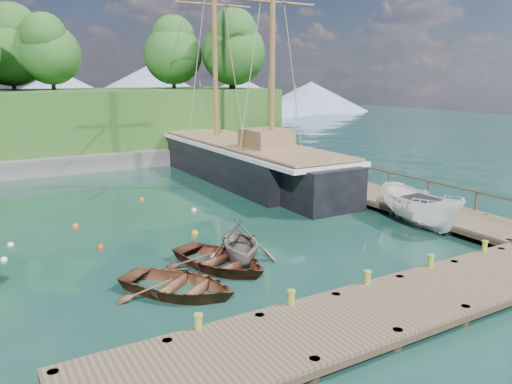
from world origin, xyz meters
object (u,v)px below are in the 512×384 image
Objects in this scene: rowboat_2 at (220,268)px; cabin_boat_white at (419,226)px; rowboat_1 at (239,261)px; rowboat_0 at (179,294)px; schooner at (242,163)px.

cabin_boat_white is at bearing -19.62° from rowboat_2.
rowboat_1 is 0.80× the size of rowboat_2.
rowboat_0 is 19.39m from schooner.
schooner reaches higher than rowboat_0.
rowboat_0 is 0.15× the size of schooner.
rowboat_0 is at bearing -134.95° from rowboat_1.
rowboat_0 is 2.64m from rowboat_2.
rowboat_1 reaches higher than rowboat_2.
rowboat_2 is at bearing -5.93° from rowboat_0.
cabin_boat_white is at bearing 15.70° from rowboat_1.
rowboat_2 is at bearing -171.01° from cabin_boat_white.
rowboat_0 is 3.68m from rowboat_1.
rowboat_1 is at bearing -118.65° from schooner.
rowboat_2 is 0.15× the size of schooner.
schooner reaches higher than rowboat_2.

